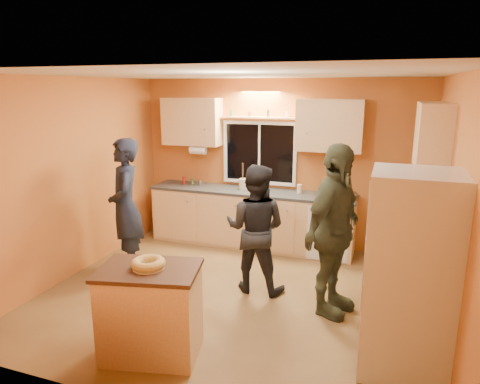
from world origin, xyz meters
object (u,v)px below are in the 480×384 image
at_px(person_left, 126,207).
at_px(person_right, 334,231).
at_px(person_center, 255,229).
at_px(island, 151,311).
at_px(refrigerator, 409,275).

bearing_deg(person_left, person_right, 51.49).
bearing_deg(person_center, island, 72.60).
distance_m(person_left, person_right, 2.78).
distance_m(refrigerator, island, 2.33).
relative_size(island, person_right, 0.53).
relative_size(refrigerator, island, 1.77).
xyz_separation_m(island, person_center, (0.51, 1.61, 0.35)).
height_order(refrigerator, person_center, refrigerator).
height_order(person_left, person_center, person_left).
height_order(refrigerator, person_right, person_right).
bearing_deg(person_left, refrigerator, 39.85).
bearing_deg(island, person_center, 59.48).
bearing_deg(island, person_right, 29.71).
relative_size(person_left, person_right, 0.96).
height_order(refrigerator, person_left, person_left).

